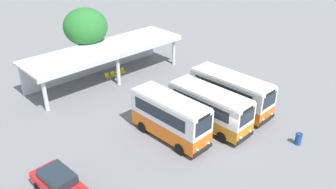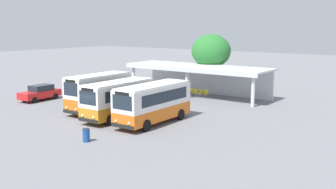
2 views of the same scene
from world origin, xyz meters
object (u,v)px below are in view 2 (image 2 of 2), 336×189
(waiting_chair_end_by_column, at_px, (191,91))
(waiting_chair_middle_seat, at_px, (201,93))
(litter_bin_apron, at_px, (86,135))
(city_bus_middle_cream, at_px, (153,102))
(parked_car_flank, at_px, (40,93))
(waiting_chair_second_from_end, at_px, (195,92))
(city_bus_nearest_orange, at_px, (99,91))
(city_bus_second_in_row, at_px, (118,98))
(waiting_chair_fourth_seat, at_px, (206,93))

(waiting_chair_end_by_column, bearing_deg, waiting_chair_middle_seat, -2.18)
(waiting_chair_middle_seat, height_order, litter_bin_apron, litter_bin_apron)
(city_bus_middle_cream, relative_size, waiting_chair_end_by_column, 8.79)
(parked_car_flank, xyz_separation_m, waiting_chair_middle_seat, (12.66, 11.60, -0.31))
(parked_car_flank, relative_size, waiting_chair_end_by_column, 5.22)
(waiting_chair_second_from_end, bearing_deg, waiting_chair_middle_seat, 3.18)
(city_bus_nearest_orange, relative_size, litter_bin_apron, 7.42)
(city_bus_middle_cream, height_order, litter_bin_apron, city_bus_middle_cream)
(parked_car_flank, bearing_deg, city_bus_second_in_row, -4.99)
(parked_car_flank, xyz_separation_m, litter_bin_apron, (15.39, -7.30, -0.37))
(waiting_chair_middle_seat, distance_m, litter_bin_apron, 19.10)
(city_bus_nearest_orange, xyz_separation_m, waiting_chair_middle_seat, (3.62, 11.72, -1.36))
(waiting_chair_middle_seat, height_order, waiting_chair_fourth_seat, same)
(city_bus_nearest_orange, height_order, parked_car_flank, city_bus_nearest_orange)
(city_bus_second_in_row, xyz_separation_m, waiting_chair_second_from_end, (-0.42, 12.65, -1.24))
(city_bus_middle_cream, xyz_separation_m, litter_bin_apron, (-0.43, -6.73, -1.31))
(city_bus_nearest_orange, height_order, waiting_chair_middle_seat, city_bus_nearest_orange)
(city_bus_nearest_orange, xyz_separation_m, waiting_chair_second_from_end, (2.97, 11.69, -1.36))
(parked_car_flank, bearing_deg, city_bus_nearest_orange, -0.78)
(waiting_chair_second_from_end, relative_size, waiting_chair_middle_seat, 1.00)
(parked_car_flank, relative_size, waiting_chair_fourth_seat, 5.22)
(city_bus_nearest_orange, bearing_deg, litter_bin_apron, -48.53)
(city_bus_nearest_orange, distance_m, litter_bin_apron, 9.69)
(parked_car_flank, height_order, waiting_chair_end_by_column, parked_car_flank)
(city_bus_nearest_orange, bearing_deg, city_bus_second_in_row, -15.85)
(parked_car_flank, relative_size, waiting_chair_second_from_end, 5.22)
(waiting_chair_second_from_end, height_order, waiting_chair_fourth_seat, same)
(waiting_chair_fourth_seat, bearing_deg, city_bus_middle_cream, -78.39)
(city_bus_second_in_row, bearing_deg, parked_car_flank, 175.01)
(city_bus_middle_cream, distance_m, litter_bin_apron, 6.87)
(waiting_chair_end_by_column, distance_m, waiting_chair_second_from_end, 0.65)
(parked_car_flank, bearing_deg, city_bus_middle_cream, -2.08)
(waiting_chair_second_from_end, distance_m, waiting_chair_middle_seat, 0.65)
(city_bus_middle_cream, relative_size, waiting_chair_middle_seat, 8.79)
(city_bus_second_in_row, height_order, litter_bin_apron, city_bus_second_in_row)
(waiting_chair_second_from_end, xyz_separation_m, waiting_chair_fourth_seat, (1.29, 0.08, 0.00))
(city_bus_second_in_row, distance_m, waiting_chair_end_by_column, 12.84)
(waiting_chair_end_by_column, relative_size, waiting_chair_middle_seat, 1.00)
(city_bus_nearest_orange, bearing_deg, city_bus_middle_cream, -3.81)
(city_bus_nearest_orange, distance_m, parked_car_flank, 9.11)
(city_bus_nearest_orange, xyz_separation_m, city_bus_middle_cream, (6.77, -0.45, -0.12))
(city_bus_middle_cream, height_order, waiting_chair_fourth_seat, city_bus_middle_cream)
(city_bus_middle_cream, xyz_separation_m, waiting_chair_fourth_seat, (-2.51, 12.22, -1.24))
(litter_bin_apron, bearing_deg, city_bus_nearest_orange, 131.47)
(city_bus_middle_cream, bearing_deg, city_bus_nearest_orange, 176.19)
(city_bus_middle_cream, bearing_deg, parked_car_flank, 177.92)
(city_bus_second_in_row, xyz_separation_m, litter_bin_apron, (2.96, -6.22, -1.30))
(waiting_chair_end_by_column, distance_m, waiting_chair_fourth_seat, 1.94)
(waiting_chair_middle_seat, relative_size, litter_bin_apron, 0.96)
(city_bus_middle_cream, distance_m, waiting_chair_second_from_end, 12.78)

